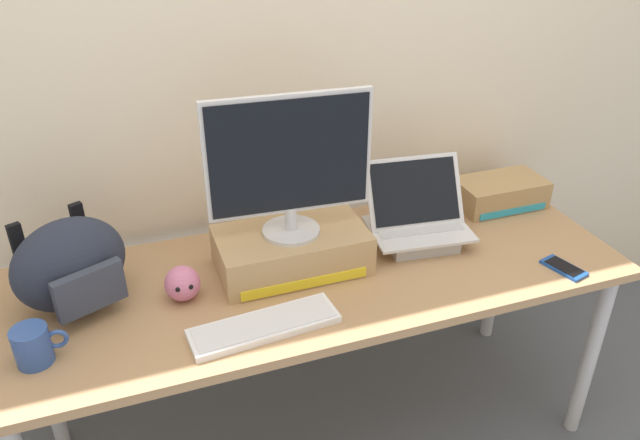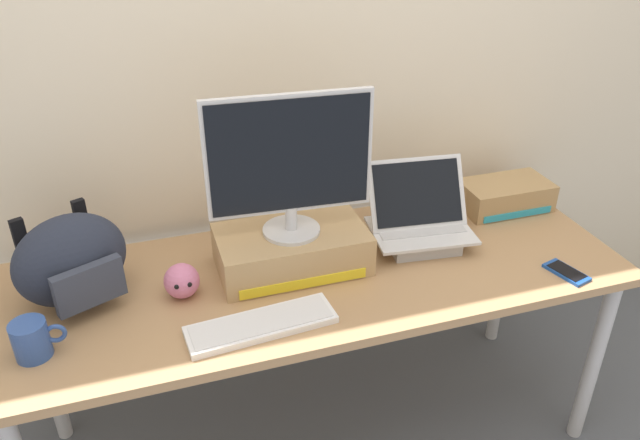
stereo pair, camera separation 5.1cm
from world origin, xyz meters
TOP-DOWN VIEW (x-y plane):
  - ground_plane at (0.00, 0.00)m, footprint 20.00×20.00m
  - back_wall at (0.00, 0.44)m, footprint 7.00×0.10m
  - desk at (0.00, 0.00)m, footprint 1.90×0.69m
  - toner_box_yellow at (-0.08, 0.05)m, footprint 0.46×0.26m
  - desktop_monitor at (-0.08, 0.05)m, footprint 0.48×0.17m
  - open_laptop at (0.36, 0.06)m, footprint 0.35×0.27m
  - external_keyboard at (-0.24, -0.21)m, footprint 0.42×0.15m
  - messenger_backpack at (-0.71, 0.07)m, footprint 0.37×0.31m
  - coffee_mug at (-0.81, -0.14)m, footprint 0.13×0.09m
  - cell_phone at (0.72, -0.25)m, footprint 0.10×0.15m
  - plush_toy at (-0.42, -0.00)m, footprint 0.10×0.10m
  - toner_box_cyan at (0.77, 0.19)m, footprint 0.32×0.18m

SIDE VIEW (x-z plane):
  - ground_plane at x=0.00m, z-range 0.00..0.00m
  - desk at x=0.00m, z-range 0.29..1.01m
  - cell_phone at x=0.72m, z-range 0.72..0.73m
  - external_keyboard at x=-0.24m, z-range 0.72..0.74m
  - toner_box_cyan at x=0.77m, z-range 0.72..0.82m
  - coffee_mug at x=-0.81m, z-range 0.72..0.82m
  - plush_toy at x=-0.42m, z-range 0.72..0.82m
  - open_laptop at x=0.36m, z-range 0.65..0.91m
  - toner_box_yellow at x=-0.08m, z-range 0.72..0.85m
  - messenger_backpack at x=-0.71m, z-range 0.72..0.99m
  - desktop_monitor at x=-0.08m, z-range 0.86..1.29m
  - back_wall at x=0.00m, z-range 0.00..2.60m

